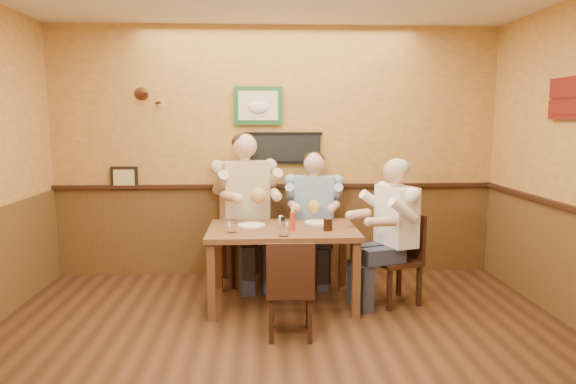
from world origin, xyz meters
name	(u,v)px	position (x,y,z in m)	size (l,w,h in m)	color
room	(305,132)	(0.13, 0.17, 1.69)	(5.02, 5.03, 2.81)	#321D0F
dining_table	(282,237)	(0.03, 1.45, 0.66)	(1.40, 0.90, 0.75)	brown
chair_back_left	(245,236)	(-0.35, 2.18, 0.51)	(0.47, 0.47, 1.02)	#331B10
chair_back_right	(314,240)	(0.40, 2.21, 0.45)	(0.41, 0.41, 0.89)	#331B10
chair_right_end	(395,259)	(1.11, 1.42, 0.44)	(0.41, 0.41, 0.88)	#331B10
chair_near_side	(290,288)	(0.06, 0.71, 0.41)	(0.38, 0.38, 0.82)	#331B10
diner_tan_shirt	(245,216)	(-0.35, 2.18, 0.73)	(0.67, 0.67, 1.46)	beige
diner_blue_polo	(314,223)	(0.40, 2.21, 0.64)	(0.59, 0.59, 1.28)	#7E9BBE
diner_white_elder	(396,240)	(1.11, 1.42, 0.63)	(0.58, 0.58, 1.26)	white
water_glass_left	(232,226)	(-0.44, 1.28, 0.81)	(0.08, 0.08, 0.12)	white
water_glass_mid	(284,229)	(0.03, 1.11, 0.81)	(0.08, 0.08, 0.13)	white
cola_tumbler	(328,224)	(0.44, 1.32, 0.81)	(0.08, 0.08, 0.11)	black
hot_sauce_bottle	(292,220)	(0.12, 1.34, 0.85)	(0.05, 0.05, 0.19)	red
salt_shaker	(281,221)	(0.02, 1.55, 0.80)	(0.04, 0.04, 0.10)	white
pepper_shaker	(283,222)	(0.03, 1.50, 0.80)	(0.04, 0.04, 0.09)	black
plate_far_left	(251,225)	(-0.27, 1.54, 0.76)	(0.27, 0.27, 0.02)	silver
plate_far_right	(317,222)	(0.38, 1.65, 0.76)	(0.25, 0.25, 0.02)	white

